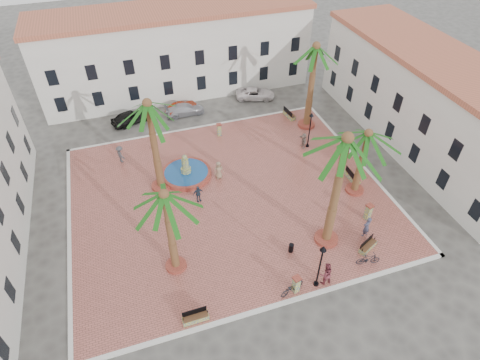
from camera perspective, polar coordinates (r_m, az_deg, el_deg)
The scene contains 36 objects.
ground at distance 34.34m, azimuth -1.59°, elevation -2.36°, with size 120.00×120.00×0.00m, color #56544F.
plaza at distance 34.29m, azimuth -1.59°, elevation -2.26°, with size 26.00×22.00×0.15m, color #AD5A4E.
kerb_n at distance 42.69m, azimuth -5.97°, elevation 7.43°, with size 26.30×0.30×0.16m, color silver.
kerb_s at distance 27.74m, azimuth 5.43°, elevation -17.24°, with size 26.30×0.30×0.16m, color silver.
kerb_e at distance 39.04m, azimuth 16.98°, elevation 1.96°, with size 0.30×22.30×0.16m, color silver.
kerb_w at distance 34.12m, azimuth -23.10°, elevation -6.80°, with size 0.30×22.30×0.16m, color silver.
building_north at distance 48.31m, azimuth -9.04°, elevation 17.68°, with size 30.40×7.40×9.50m.
building_east at distance 41.98m, azimuth 24.91°, elevation 10.11°, with size 7.40×26.40×9.00m.
fountain at distance 36.28m, azimuth -7.65°, elevation 1.03°, with size 4.45×4.45×2.30m.
palm_nw at distance 31.32m, azimuth -12.83°, elevation 9.17°, with size 5.48×5.48×8.70m.
palm_sw at distance 24.99m, azimuth -10.55°, elevation -3.34°, with size 4.85×4.85×7.39m.
palm_s at distance 25.87m, azimuth 14.70°, elevation 3.99°, with size 5.81×5.81×9.82m.
palm_e at distance 32.90m, azimuth 17.56°, elevation 5.25°, with size 5.08×5.08×6.34m.
palm_ne at distance 39.65m, azimuth 10.63°, elevation 16.95°, with size 5.77×5.77×9.02m.
bench_s at distance 26.94m, azimuth -6.34°, elevation -18.87°, with size 1.68×0.53×0.88m.
bench_se at distance 31.54m, azimuth 17.71°, elevation -8.96°, with size 1.74×1.17×0.89m.
bench_e at distance 36.93m, azimuth 15.67°, elevation 0.40°, with size 0.61×1.89×0.99m.
bench_ne at distance 44.26m, azimuth 7.01°, elevation 9.20°, with size 0.81×1.90×0.97m.
lamppost_s at distance 26.68m, azimuth 11.48°, elevation -10.99°, with size 0.44×0.44×4.08m.
lamppost_e at distance 38.72m, azimuth 9.98°, elevation 7.85°, with size 0.42×0.42×3.85m.
bollard_se at distance 27.77m, azimuth 7.99°, elevation -14.45°, with size 0.61×0.61×1.44m.
bollard_n at distance 40.84m, azimuth -2.99°, elevation 7.18°, with size 0.51×0.51×1.34m.
bollard_e at distance 33.35m, azimuth 17.79°, elevation -4.31°, with size 0.63×0.63×1.46m.
litter_bin at distance 30.08m, azimuth 7.28°, elevation -9.56°, with size 0.37×0.37×0.72m, color black.
cyclist_a at distance 31.88m, azimuth 17.56°, elevation -6.34°, with size 0.69×0.45×1.89m, color #3B3D55.
bicycle_a at distance 27.89m, azimuth 7.43°, elevation -14.88°, with size 0.67×1.91×1.00m, color black.
cyclist_b at distance 28.31m, azimuth 12.10°, elevation -12.88°, with size 0.94×0.73×1.94m, color maroon.
bicycle_b at distance 30.39m, azimuth 17.77°, elevation -10.68°, with size 0.50×1.76×1.05m, color black.
pedestrian_fountain_a at distance 35.43m, azimuth -3.05°, elevation 1.41°, with size 0.85×0.55×1.73m, color #92785D.
pedestrian_fountain_b at distance 33.38m, azimuth -5.98°, elevation -1.96°, with size 0.93×0.39×1.58m, color #293A4D.
pedestrian_north at distance 38.80m, azimuth -16.64°, elevation 3.53°, with size 1.12×0.64×1.73m, color #424246.
pedestrian_east at distance 39.55m, azimuth 9.03°, elevation 5.57°, with size 1.47×0.47×1.58m, color #79675D.
car_black at distance 44.57m, azimuth -15.32°, elevation 8.62°, with size 1.64×4.09×1.39m, color black.
car_red at distance 45.22m, azimuth -8.22°, elevation 10.10°, with size 1.29×3.69×1.22m, color #901700.
car_silver at distance 44.91m, azimuth -7.87°, elevation 9.92°, with size 1.74×4.27×1.24m, color #B7B8C1.
car_white at distance 47.56m, azimuth 2.20°, elevation 12.18°, with size 2.05×4.44×1.24m, color white.
Camera 1 is at (-6.92, -23.93, 23.63)m, focal length 30.00 mm.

